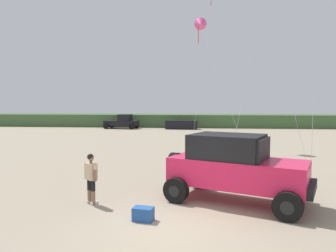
% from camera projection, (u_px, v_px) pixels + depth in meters
% --- Properties ---
extents(ground_plane, '(220.00, 220.00, 0.00)m').
position_uv_depth(ground_plane, '(169.00, 227.00, 8.26)').
color(ground_plane, gray).
extents(dune_ridge, '(90.00, 7.77, 1.84)m').
position_uv_depth(dune_ridge, '(177.00, 120.00, 48.38)').
color(dune_ridge, '#426038').
rests_on(dune_ridge, ground_plane).
extents(jeep, '(5.00, 3.84, 2.26)m').
position_uv_depth(jeep, '(235.00, 166.00, 10.40)').
color(jeep, '#EA2151').
rests_on(jeep, ground_plane).
extents(person_watching, '(0.51, 0.46, 1.67)m').
position_uv_depth(person_watching, '(91.00, 176.00, 10.16)').
color(person_watching, '#8C664C').
rests_on(person_watching, ground_plane).
extents(cooler_box, '(0.61, 0.45, 0.38)m').
position_uv_depth(cooler_box, '(143.00, 214.00, 8.74)').
color(cooler_box, '#23519E').
rests_on(cooler_box, ground_plane).
extents(distant_pickup, '(4.76, 2.77, 1.98)m').
position_uv_depth(distant_pickup, '(122.00, 122.00, 43.13)').
color(distant_pickup, black).
rests_on(distant_pickup, ground_plane).
extents(distant_sedan, '(4.31, 1.99, 1.20)m').
position_uv_depth(distant_sedan, '(181.00, 125.00, 42.27)').
color(distant_sedan, black).
rests_on(distant_sedan, ground_plane).
extents(kite_black_sled, '(3.23, 5.69, 9.47)m').
position_uv_depth(kite_black_sled, '(201.00, 24.00, 21.95)').
color(kite_black_sled, '#E04C93').
rests_on(kite_black_sled, ground_plane).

